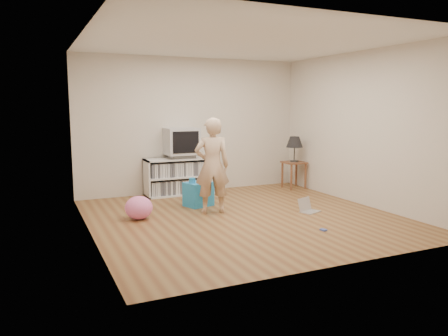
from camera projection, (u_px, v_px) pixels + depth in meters
ground at (243, 217)px, 6.68m from camera, size 4.50×4.50×0.00m
walls at (244, 132)px, 6.49m from camera, size 4.52×4.52×2.60m
ceiling at (244, 42)px, 6.30m from camera, size 4.50×4.50×0.01m
media_unit at (182, 176)px, 8.34m from camera, size 1.40×0.45×0.70m
dvd_deck at (182, 156)px, 8.27m from camera, size 0.45×0.35×0.07m
crt_tv at (181, 141)px, 8.23m from camera, size 0.60×0.53×0.50m
side_table at (294, 168)px, 8.91m from camera, size 0.42×0.42×0.55m
table_lamp at (295, 143)px, 8.84m from camera, size 0.34×0.34×0.52m
person at (212, 166)px, 6.84m from camera, size 0.63×0.49×1.51m
laptop at (307, 208)px, 7.00m from camera, size 0.39×0.35×0.22m
playing_cards at (323, 230)px, 5.95m from camera, size 0.08×0.10×0.02m
plush_blue at (198, 194)px, 7.38m from camera, size 0.52×0.46×0.50m
plush_pink at (139, 208)px, 6.52m from camera, size 0.54×0.54×0.35m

